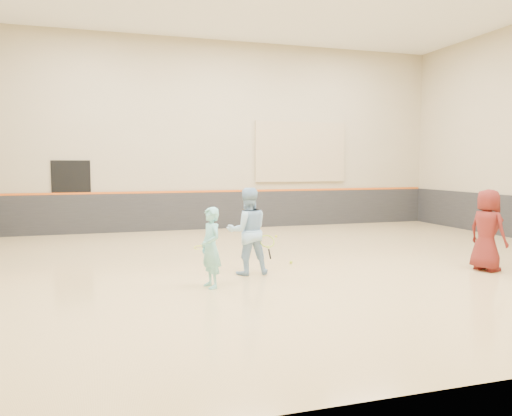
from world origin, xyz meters
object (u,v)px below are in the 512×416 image
object	(u,v)px
instructor	(248,231)
spare_racket	(200,245)
young_man	(487,230)
girl	(211,248)

from	to	relation	value
instructor	spare_racket	xyz separation A→B (m)	(-0.32, 3.15, -0.74)
young_man	girl	bearing A→B (deg)	76.47
girl	young_man	distance (m)	5.46
young_man	spare_racket	size ratio (longest dim) A/B	2.32
instructor	young_man	size ratio (longest dim) A/B	1.03
girl	spare_racket	xyz separation A→B (m)	(0.56, 3.97, -0.61)
instructor	young_man	bearing A→B (deg)	168.45
instructor	young_man	distance (m)	4.69
girl	spare_racket	world-z (taller)	girl
girl	young_man	size ratio (longest dim) A/B	0.85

